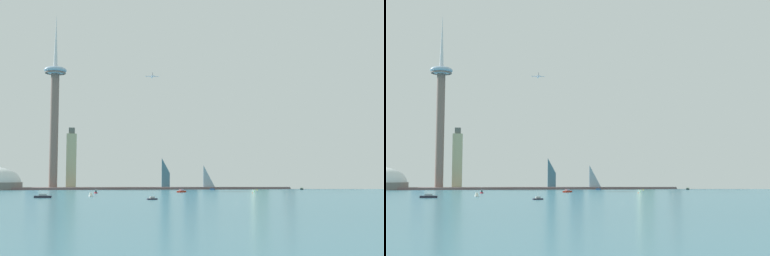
# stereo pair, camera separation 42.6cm
# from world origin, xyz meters

# --- Properties ---
(ground_plane) EXTENTS (6000.00, 6000.00, 0.00)m
(ground_plane) POSITION_xyz_m (0.00, 0.00, 0.00)
(ground_plane) COLOR #386E80
(waterfront_pier) EXTENTS (726.25, 42.34, 3.83)m
(waterfront_pier) POSITION_xyz_m (0.00, 515.72, 1.91)
(waterfront_pier) COLOR #765B5B
(waterfront_pier) RESTS_ON ground
(observation_tower) EXTENTS (39.10, 39.10, 308.45)m
(observation_tower) POSITION_xyz_m (-195.42, 520.33, 149.45)
(observation_tower) COLOR #756159
(observation_tower) RESTS_ON ground
(skyscraper_0) EXTENTS (14.61, 18.70, 135.95)m
(skyscraper_0) POSITION_xyz_m (0.77, 536.86, 66.42)
(skyscraper_0) COLOR #3D6D84
(skyscraper_0) RESTS_ON ground
(skyscraper_1) EXTENTS (21.69, 20.91, 67.65)m
(skyscraper_1) POSITION_xyz_m (-240.43, 612.84, 33.83)
(skyscraper_1) COLOR #8D99BC
(skyscraper_1) RESTS_ON ground
(skyscraper_2) EXTENTS (24.51, 13.43, 194.07)m
(skyscraper_2) POSITION_xyz_m (-185.79, 595.20, 84.84)
(skyscraper_2) COLOR #95C0C6
(skyscraper_2) RESTS_ON ground
(skyscraper_3) EXTENTS (17.41, 20.43, 115.04)m
(skyscraper_3) POSITION_xyz_m (245.26, 567.38, 57.52)
(skyscraper_3) COLOR #C1AAA0
(skyscraper_3) RESTS_ON ground
(skyscraper_4) EXTENTS (25.90, 20.92, 98.40)m
(skyscraper_4) POSITION_xyz_m (57.45, 604.89, 49.20)
(skyscraper_4) COLOR slate
(skyscraper_4) RESTS_ON ground
(skyscraper_5) EXTENTS (26.67, 13.62, 46.60)m
(skyscraper_5) POSITION_xyz_m (80.65, 523.29, 23.30)
(skyscraper_5) COLOR #8CAEBF
(skyscraper_5) RESTS_ON ground
(skyscraper_6) EXTENTS (27.85, 26.24, 118.06)m
(skyscraper_6) POSITION_xyz_m (198.36, 607.24, 56.90)
(skyscraper_6) COLOR beige
(skyscraper_6) RESTS_ON ground
(skyscraper_7) EXTENTS (16.85, 15.89, 108.78)m
(skyscraper_7) POSITION_xyz_m (-166.11, 539.78, 51.10)
(skyscraper_7) COLOR #B0B38B
(skyscraper_7) RESTS_ON ground
(boat_0) EXTENTS (4.70, 9.97, 4.32)m
(boat_0) POSITION_xyz_m (-125.45, 157.93, 1.54)
(boat_0) COLOR white
(boat_0) RESTS_ON ground
(boat_1) EXTENTS (17.42, 5.63, 4.44)m
(boat_1) POSITION_xyz_m (-173.52, 124.90, 1.65)
(boat_1) COLOR #222532
(boat_1) RESTS_ON ground
(boat_2) EXTENTS (4.34, 7.72, 9.93)m
(boat_2) POSITION_xyz_m (-120.98, 281.57, 1.40)
(boat_2) COLOR #AB222D
(boat_2) RESTS_ON ground
(boat_3) EXTENTS (7.88, 7.22, 8.29)m
(boat_3) POSITION_xyz_m (68.89, 444.62, 1.54)
(boat_3) COLOR navy
(boat_3) RESTS_ON ground
(boat_4) EXTENTS (11.18, 17.63, 7.03)m
(boat_4) POSITION_xyz_m (223.87, 442.60, 1.47)
(boat_4) COLOR #13272B
(boat_4) RESTS_ON ground
(boat_6) EXTENTS (14.88, 15.71, 4.42)m
(boat_6) POSITION_xyz_m (-2.47, 310.23, 1.62)
(boat_6) COLOR #B52C1A
(boat_6) RESTS_ON ground
(boat_7) EXTENTS (10.29, 6.04, 7.93)m
(boat_7) POSITION_xyz_m (-66.75, 61.80, 1.10)
(boat_7) COLOR #231F2F
(boat_7) RESTS_ON ground
(channel_buoy_0) EXTENTS (1.85, 1.85, 2.95)m
(channel_buoy_0) POSITION_xyz_m (135.72, 409.34, 1.47)
(channel_buoy_0) COLOR yellow
(channel_buoy_0) RESTS_ON ground
(channel_buoy_1) EXTENTS (1.17, 1.17, 2.00)m
(channel_buoy_1) POSITION_xyz_m (82.93, 247.85, 1.00)
(channel_buoy_1) COLOR #E54C19
(channel_buoy_1) RESTS_ON ground
(channel_buoy_2) EXTENTS (1.12, 1.12, 2.73)m
(channel_buoy_2) POSITION_xyz_m (103.74, 311.53, 1.36)
(channel_buoy_2) COLOR green
(channel_buoy_2) RESTS_ON ground
(airplane) EXTENTS (23.78, 24.43, 7.63)m
(airplane) POSITION_xyz_m (-26.43, 514.25, 199.86)
(airplane) COLOR silver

